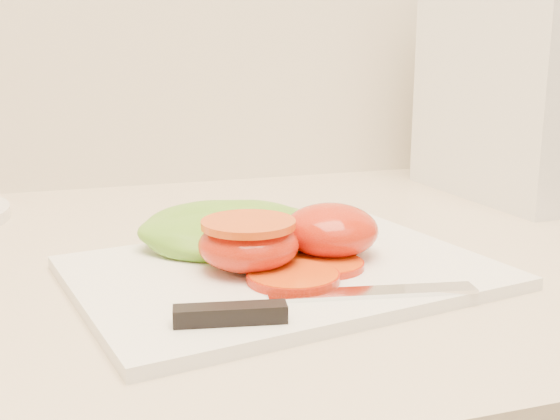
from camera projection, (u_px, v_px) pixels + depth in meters
name	position (u px, v px, depth m)	size (l,w,h in m)	color
cutting_board	(284.00, 273.00, 0.57)	(0.33, 0.24, 0.01)	white
tomato_half_dome	(331.00, 230.00, 0.59)	(0.08, 0.08, 0.04)	red
tomato_half_cut	(249.00, 242.00, 0.56)	(0.08, 0.08, 0.04)	red
tomato_slice_0	(293.00, 277.00, 0.53)	(0.07, 0.07, 0.01)	#CF4E0F
tomato_slice_1	(325.00, 264.00, 0.56)	(0.06, 0.06, 0.01)	#CF4E0F
lettuce_leaf_0	(233.00, 231.00, 0.62)	(0.17, 0.11, 0.03)	#68A62C
lettuce_leaf_1	(272.00, 228.00, 0.64)	(0.10, 0.08, 0.02)	#68A62C
knife	(290.00, 305.00, 0.47)	(0.23, 0.06, 0.01)	silver
appliance	(540.00, 72.00, 0.86)	(0.20, 0.25, 0.30)	white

